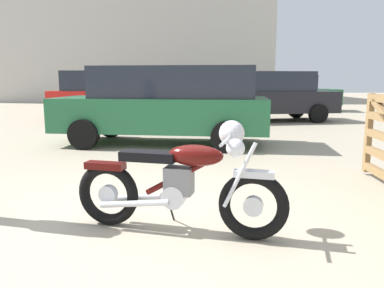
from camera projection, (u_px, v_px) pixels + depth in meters
name	position (u px, v px, depth m)	size (l,w,h in m)	color
ground_plane	(143.00, 217.00, 3.99)	(80.00, 80.00, 0.00)	tan
vintage_motorcycle	(183.00, 182.00, 3.55)	(2.04, 0.73, 1.07)	black
silver_sedan_mid	(103.00, 94.00, 14.02)	(3.92, 1.88, 1.78)	black
white_estate_far	(166.00, 103.00, 8.44)	(4.88, 2.39, 1.74)	black
blue_hatchback_right	(264.00, 95.00, 13.26)	(4.92, 2.53, 1.74)	black
dark_sedan_left	(293.00, 93.00, 17.96)	(4.44, 2.47, 1.67)	black
pale_sedan_back	(188.00, 91.00, 17.54)	(4.78, 2.13, 1.74)	black
industrial_building	(137.00, 42.00, 29.36)	(19.81, 12.10, 16.78)	beige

